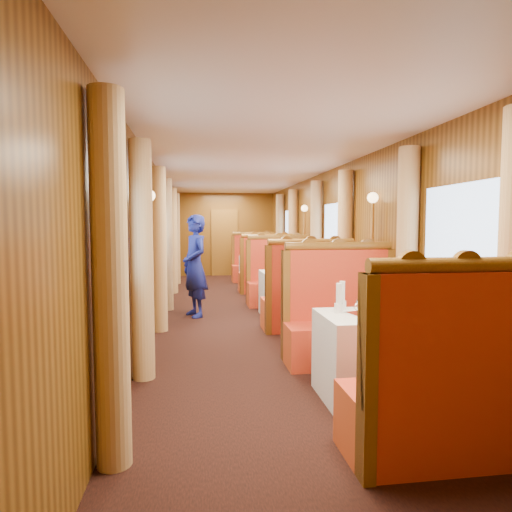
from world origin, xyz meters
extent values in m
cube|color=brown|center=(0.00, 5.97, 1.00)|extent=(0.80, 0.04, 2.00)
cube|color=white|center=(0.75, -3.50, 0.38)|extent=(1.05, 0.72, 0.75)
cube|color=#B51415|center=(0.75, -4.45, 0.23)|extent=(1.30, 0.55, 0.45)
cube|color=#B51415|center=(0.75, -4.67, 0.85)|extent=(1.30, 0.12, 0.80)
cylinder|color=brown|center=(0.75, -4.67, 1.29)|extent=(1.23, 0.10, 0.10)
cube|color=#B51415|center=(0.75, -2.55, 0.23)|extent=(1.30, 0.55, 0.45)
cube|color=#B51415|center=(0.75, -2.33, 0.85)|extent=(1.30, 0.12, 0.80)
cylinder|color=brown|center=(0.75, -2.33, 1.29)|extent=(1.23, 0.10, 0.10)
cube|color=white|center=(0.75, 0.00, 0.38)|extent=(1.05, 0.72, 0.75)
cube|color=#B51415|center=(0.75, -0.95, 0.23)|extent=(1.30, 0.55, 0.45)
cube|color=#B51415|center=(0.75, -1.17, 0.85)|extent=(1.30, 0.12, 0.80)
cylinder|color=brown|center=(0.75, -1.17, 1.29)|extent=(1.23, 0.10, 0.10)
cube|color=#B51415|center=(0.75, 0.95, 0.23)|extent=(1.30, 0.55, 0.45)
cube|color=#B51415|center=(0.75, 1.17, 0.85)|extent=(1.30, 0.12, 0.80)
cylinder|color=brown|center=(0.75, 1.17, 1.29)|extent=(1.23, 0.10, 0.10)
cube|color=white|center=(0.75, 3.50, 0.38)|extent=(1.05, 0.72, 0.75)
cube|color=#B51415|center=(0.75, 2.55, 0.23)|extent=(1.30, 0.55, 0.45)
cube|color=#B51415|center=(0.75, 2.33, 0.85)|extent=(1.30, 0.12, 0.80)
cylinder|color=brown|center=(0.75, 2.33, 1.29)|extent=(1.23, 0.10, 0.10)
cube|color=#B51415|center=(0.75, 4.45, 0.23)|extent=(1.30, 0.55, 0.45)
cube|color=#B51415|center=(0.75, 4.67, 0.85)|extent=(1.30, 0.12, 0.80)
cylinder|color=brown|center=(0.75, 4.67, 1.29)|extent=(1.23, 0.10, 0.10)
cube|color=silver|center=(0.64, -3.51, 0.76)|extent=(0.39, 0.33, 0.01)
cylinder|color=white|center=(1.04, -3.61, 0.76)|extent=(0.24, 0.24, 0.01)
cylinder|color=white|center=(0.40, -3.39, 0.79)|extent=(0.08, 0.08, 0.08)
cylinder|color=white|center=(0.40, -3.39, 0.92)|extent=(0.05, 0.05, 0.18)
cylinder|color=white|center=(0.48, -3.26, 0.79)|extent=(0.08, 0.08, 0.08)
cylinder|color=white|center=(0.48, -3.26, 0.92)|extent=(0.05, 0.05, 0.18)
cylinder|color=silver|center=(0.71, -0.03, 0.82)|extent=(0.06, 0.06, 0.14)
cylinder|color=silver|center=(0.79, 3.46, 0.82)|extent=(0.06, 0.06, 0.14)
cylinder|color=tan|center=(-1.38, -4.28, 1.18)|extent=(0.22, 0.22, 2.35)
cylinder|color=tan|center=(-1.38, -2.72, 1.18)|extent=(0.22, 0.22, 2.35)
cylinder|color=tan|center=(1.38, -2.72, 1.18)|extent=(0.22, 0.22, 2.35)
cylinder|color=tan|center=(-1.38, -0.78, 1.18)|extent=(0.22, 0.22, 2.35)
cylinder|color=tan|center=(-1.38, 0.78, 1.18)|extent=(0.22, 0.22, 2.35)
cylinder|color=tan|center=(1.38, -0.78, 1.18)|extent=(0.22, 0.22, 2.35)
cylinder|color=tan|center=(1.38, 0.78, 1.18)|extent=(0.22, 0.22, 2.35)
cylinder|color=tan|center=(-1.38, 2.72, 1.18)|extent=(0.22, 0.22, 2.35)
cylinder|color=tan|center=(-1.38, 4.28, 1.18)|extent=(0.22, 0.22, 2.35)
cylinder|color=tan|center=(1.38, 2.72, 1.18)|extent=(0.22, 0.22, 2.35)
cylinder|color=tan|center=(1.38, 4.28, 1.18)|extent=(0.22, 0.22, 2.35)
cylinder|color=#BF8C3F|center=(-1.40, -1.75, 0.93)|extent=(0.04, 0.04, 1.85)
sphere|color=#FFD18C|center=(-1.40, -1.75, 1.88)|extent=(0.14, 0.14, 0.14)
cylinder|color=#BF8C3F|center=(1.40, -1.75, 0.93)|extent=(0.04, 0.04, 1.85)
sphere|color=#FFD18C|center=(1.40, -1.75, 1.88)|extent=(0.14, 0.14, 0.14)
cylinder|color=#BF8C3F|center=(-1.40, 1.75, 0.93)|extent=(0.04, 0.04, 1.85)
sphere|color=#FFD18C|center=(-1.40, 1.75, 1.88)|extent=(0.14, 0.14, 0.14)
cylinder|color=#BF8C3F|center=(1.40, 1.75, 0.93)|extent=(0.04, 0.04, 1.85)
sphere|color=#FFD18C|center=(1.40, 1.75, 1.88)|extent=(0.14, 0.14, 0.14)
imported|color=navy|center=(-0.88, 0.16, 0.85)|extent=(0.62, 0.73, 1.70)
cube|color=beige|center=(0.75, 0.78, 0.75)|extent=(0.40, 0.24, 0.55)
sphere|color=tan|center=(0.75, 0.78, 1.11)|extent=(0.20, 0.20, 0.20)
cube|color=beige|center=(0.75, 0.61, 0.52)|extent=(0.36, 0.30, 0.14)
camera|label=1|loc=(-0.85, -7.01, 1.53)|focal=30.00mm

